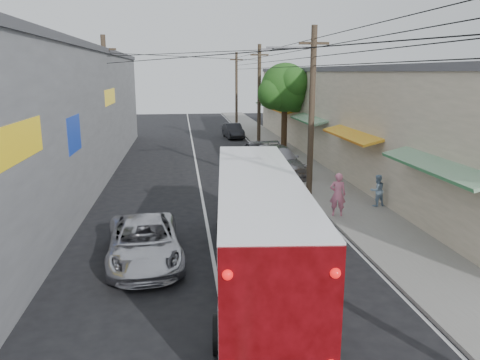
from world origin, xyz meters
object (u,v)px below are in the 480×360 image
object	(u,v)px
parked_car_mid	(257,153)
pedestrian_near	(338,194)
parked_suv	(277,161)
pedestrian_far	(377,190)
jeepney	(144,242)
coach_bus	(258,225)
parked_car_far	(233,131)

from	to	relation	value
parked_car_mid	pedestrian_near	xyz separation A→B (m)	(1.37, -12.19, 0.32)
parked_suv	pedestrian_far	distance (m)	8.05
parked_car_mid	jeepney	bearing A→B (deg)	-113.30
pedestrian_near	pedestrian_far	bearing A→B (deg)	-136.26
parked_suv	parked_car_mid	size ratio (longest dim) A/B	1.40
coach_bus	pedestrian_near	size ratio (longest dim) A/B	6.04
pedestrian_near	pedestrian_far	xyz separation A→B (m)	(2.20, 1.14, -0.19)
jeepney	parked_car_far	distance (m)	28.84
coach_bus	jeepney	distance (m)	3.85
parked_car_mid	pedestrian_near	distance (m)	12.27
parked_car_mid	parked_car_far	size ratio (longest dim) A/B	1.02
parked_suv	pedestrian_near	distance (m)	8.65
parked_car_mid	parked_suv	bearing A→B (deg)	-82.80
coach_bus	parked_suv	bearing A→B (deg)	81.35
parked_suv	pedestrian_far	size ratio (longest dim) A/B	4.05
coach_bus	pedestrian_near	world-z (taller)	coach_bus
coach_bus	pedestrian_far	bearing A→B (deg)	50.02
parked_suv	parked_car_mid	xyz separation A→B (m)	(-0.57, 3.58, -0.13)
coach_bus	pedestrian_near	distance (m)	6.73
parked_car_far	pedestrian_far	world-z (taller)	pedestrian_far
parked_suv	pedestrian_near	size ratio (longest dim) A/B	3.19
jeepney	pedestrian_near	bearing A→B (deg)	20.00
parked_suv	parked_car_far	distance (m)	15.98
parked_suv	pedestrian_far	bearing A→B (deg)	-74.01
jeepney	pedestrian_far	world-z (taller)	pedestrian_far
parked_car_mid	pedestrian_far	distance (m)	11.61
coach_bus	parked_car_mid	xyz separation A→B (m)	(2.82, 17.41, -0.90)
jeepney	pedestrian_far	distance (m)	10.89
pedestrian_near	coach_bus	bearing A→B (deg)	67.59
coach_bus	parked_car_mid	distance (m)	17.66
jeepney	parked_car_far	bearing A→B (deg)	72.31
coach_bus	pedestrian_near	bearing A→B (deg)	56.40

